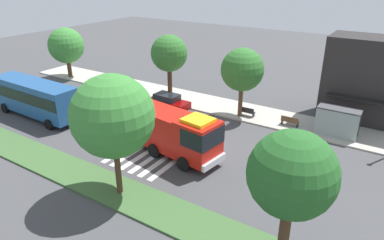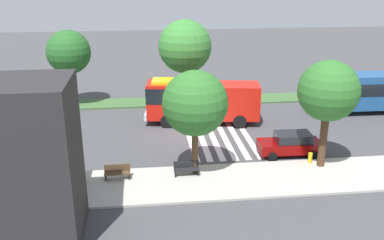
% 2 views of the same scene
% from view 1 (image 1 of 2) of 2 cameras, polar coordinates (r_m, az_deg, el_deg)
% --- Properties ---
extents(ground_plane, '(120.00, 120.00, 0.00)m').
position_cam_1_polar(ground_plane, '(28.83, 0.64, -4.38)').
color(ground_plane, '#424244').
extents(sidewalk, '(60.00, 4.64, 0.14)m').
position_cam_1_polar(sidewalk, '(36.02, 8.24, 1.42)').
color(sidewalk, '#ADA89E').
rests_on(sidewalk, ground_plane).
extents(median_strip, '(60.00, 3.00, 0.14)m').
position_cam_1_polar(median_strip, '(23.32, -10.30, -12.12)').
color(median_strip, '#3D6033').
rests_on(median_strip, ground_plane).
extents(crosswalk, '(4.95, 11.97, 0.01)m').
position_cam_1_polar(crosswalk, '(29.99, -3.17, -3.23)').
color(crosswalk, silver).
rests_on(crosswalk, ground_plane).
extents(fire_truck, '(9.82, 3.85, 3.78)m').
position_cam_1_polar(fire_truck, '(27.08, -3.69, -1.58)').
color(fire_truck, red).
rests_on(fire_truck, ground_plane).
extents(parked_car_west, '(4.45, 2.14, 1.64)m').
position_cam_1_polar(parked_car_west, '(36.09, -3.89, 2.99)').
color(parked_car_west, '#720505').
rests_on(parked_car_west, ground_plane).
extents(transit_bus, '(10.30, 3.01, 3.57)m').
position_cam_1_polar(transit_bus, '(37.12, -24.29, 3.56)').
color(transit_bus, navy).
rests_on(transit_bus, ground_plane).
extents(bus_stop_shelter, '(3.50, 1.40, 2.46)m').
position_cam_1_polar(bus_stop_shelter, '(32.05, 22.68, 0.39)').
color(bus_stop_shelter, '#4C4C51').
rests_on(bus_stop_shelter, sidewalk).
extents(bench_near_shelter, '(1.60, 0.50, 0.90)m').
position_cam_1_polar(bench_near_shelter, '(33.32, 15.67, -0.16)').
color(bench_near_shelter, '#4C3823').
rests_on(bench_near_shelter, sidewalk).
extents(bench_west_of_shelter, '(1.60, 0.50, 0.90)m').
position_cam_1_polar(bench_west_of_shelter, '(34.65, 8.90, 1.39)').
color(bench_west_of_shelter, black).
rests_on(bench_west_of_shelter, sidewalk).
extents(storefront_building, '(8.45, 5.02, 7.92)m').
position_cam_1_polar(storefront_building, '(36.38, 27.45, 5.67)').
color(storefront_building, '#282626').
rests_on(storefront_building, ground_plane).
extents(sidewalk_tree_far_west, '(4.55, 4.55, 6.42)m').
position_cam_1_polar(sidewalk_tree_far_west, '(48.89, -19.84, 11.34)').
color(sidewalk_tree_far_west, '#47301E').
rests_on(sidewalk_tree_far_west, sidewalk).
extents(sidewalk_tree_west, '(3.87, 3.87, 7.08)m').
position_cam_1_polar(sidewalk_tree_west, '(37.29, -3.76, 10.73)').
color(sidewalk_tree_west, '#47301E').
rests_on(sidewalk_tree_west, sidewalk).
extents(sidewalk_tree_center, '(4.06, 4.06, 6.67)m').
position_cam_1_polar(sidewalk_tree_center, '(33.26, 8.20, 8.08)').
color(sidewalk_tree_center, '#513823').
rests_on(sidewalk_tree_center, sidewalk).
extents(median_tree_far_west, '(5.07, 5.07, 7.89)m').
position_cam_1_polar(median_tree_far_west, '(21.15, -12.81, 0.58)').
color(median_tree_far_west, '#47301E').
rests_on(median_tree_far_west, median_strip).
extents(median_tree_west, '(4.07, 4.07, 7.08)m').
position_cam_1_polar(median_tree_west, '(16.22, 16.00, -8.65)').
color(median_tree_west, '#47301E').
rests_on(median_tree_west, median_strip).
extents(fire_hydrant, '(0.28, 0.28, 0.70)m').
position_cam_1_polar(fire_hydrant, '(37.95, -3.35, 3.49)').
color(fire_hydrant, gold).
rests_on(fire_hydrant, sidewalk).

